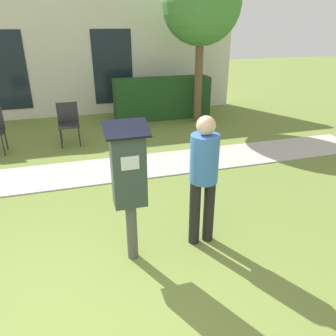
{
  "coord_description": "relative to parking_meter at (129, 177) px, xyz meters",
  "views": [
    {
      "loc": [
        0.17,
        -2.25,
        2.48
      ],
      "look_at": [
        1.08,
        0.8,
        1.05
      ],
      "focal_mm": 35.0,
      "sensor_mm": 36.0,
      "label": 1
    }
  ],
  "objects": [
    {
      "name": "tree",
      "position": [
        2.73,
        5.03,
        1.83
      ],
      "size": [
        1.9,
        1.9,
        3.82
      ],
      "color": "brown",
      "rests_on": "ground"
    },
    {
      "name": "parking_meter",
      "position": [
        0.0,
        0.0,
        0.0
      ],
      "size": [
        0.44,
        0.31,
        1.59
      ],
      "color": "#4C4C4C",
      "rests_on": "ground"
    },
    {
      "name": "person_standing",
      "position": [
        0.86,
        0.06,
        -0.09
      ],
      "size": [
        0.32,
        0.32,
        1.58
      ],
      "rotation": [
        0.0,
        0.0,
        -0.4
      ],
      "color": "black",
      "rests_on": "ground"
    },
    {
      "name": "sidewalk",
      "position": [
        -0.65,
        2.49,
        -1.01
      ],
      "size": [
        12.0,
        1.1,
        0.02
      ],
      "color": "#B7B2A8",
      "rests_on": "ground"
    },
    {
      "name": "building_facade",
      "position": [
        -0.65,
        6.7,
        0.58
      ],
      "size": [
        10.0,
        0.26,
        3.2
      ],
      "color": "silver",
      "rests_on": "ground"
    },
    {
      "name": "outdoor_chair_middle",
      "position": [
        -0.59,
        4.19,
        -0.49
      ],
      "size": [
        0.44,
        0.44,
        0.9
      ],
      "rotation": [
        0.0,
        0.0,
        0.01
      ],
      "color": "#262628",
      "rests_on": "ground"
    },
    {
      "name": "hedge_row",
      "position": [
        1.92,
        5.63,
        -0.47
      ],
      "size": [
        2.62,
        0.6,
        1.1
      ],
      "color": "#1E471E",
      "rests_on": "ground"
    },
    {
      "name": "ground_plane",
      "position": [
        -0.65,
        -0.77,
        -1.02
      ],
      "size": [
        40.0,
        40.0,
        0.0
      ],
      "primitive_type": "plane",
      "color": "olive"
    }
  ]
}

